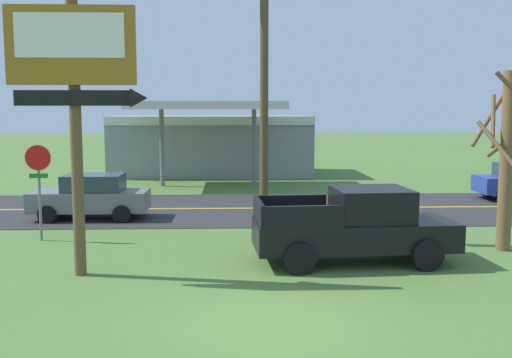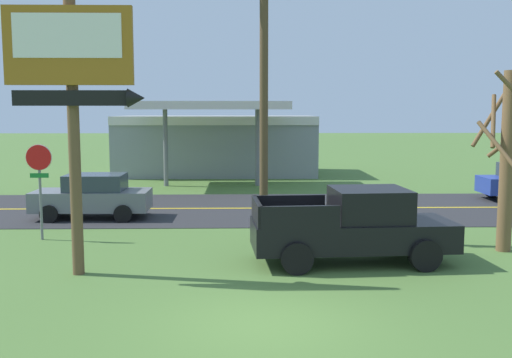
% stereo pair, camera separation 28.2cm
% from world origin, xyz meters
% --- Properties ---
extents(ground_plane, '(180.00, 180.00, 0.00)m').
position_xyz_m(ground_plane, '(0.00, 0.00, 0.00)').
color(ground_plane, '#4C7033').
extents(road_asphalt, '(140.00, 8.00, 0.02)m').
position_xyz_m(road_asphalt, '(0.00, 13.00, 0.01)').
color(road_asphalt, '#2B2B2D').
rests_on(road_asphalt, ground).
extents(road_centre_line, '(126.00, 0.20, 0.01)m').
position_xyz_m(road_centre_line, '(0.00, 13.00, 0.02)').
color(road_centre_line, gold).
rests_on(road_centre_line, road_asphalt).
extents(motel_sign, '(3.22, 0.54, 6.68)m').
position_xyz_m(motel_sign, '(-4.37, 3.37, 4.67)').
color(motel_sign, brown).
rests_on(motel_sign, ground).
extents(stop_sign, '(0.80, 0.08, 2.95)m').
position_xyz_m(stop_sign, '(-6.63, 7.39, 2.03)').
color(stop_sign, slate).
rests_on(stop_sign, ground).
extents(utility_pole, '(2.01, 0.26, 8.64)m').
position_xyz_m(utility_pole, '(0.23, 7.50, 4.63)').
color(utility_pole, brown).
rests_on(utility_pole, ground).
extents(bare_tree, '(1.71, 1.77, 5.07)m').
position_xyz_m(bare_tree, '(6.99, 5.63, 2.74)').
color(bare_tree, brown).
rests_on(bare_tree, ground).
extents(gas_station, '(12.00, 11.50, 4.40)m').
position_xyz_m(gas_station, '(-2.04, 25.95, 1.94)').
color(gas_station, gray).
rests_on(gas_station, ground).
extents(pickup_black_parked_on_lawn, '(5.32, 2.50, 1.96)m').
position_xyz_m(pickup_black_parked_on_lawn, '(2.50, 4.42, 0.96)').
color(pickup_black_parked_on_lawn, black).
rests_on(pickup_black_parked_on_lawn, ground).
extents(car_grey_far_lane, '(4.20, 2.00, 1.64)m').
position_xyz_m(car_grey_far_lane, '(-5.94, 11.00, 0.83)').
color(car_grey_far_lane, slate).
rests_on(car_grey_far_lane, ground).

